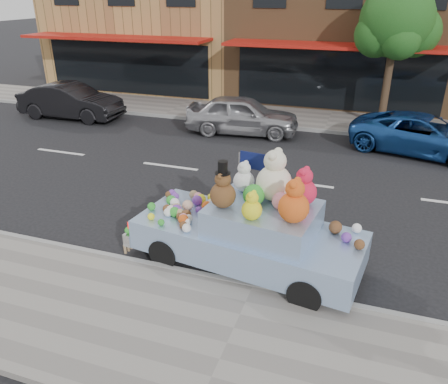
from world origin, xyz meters
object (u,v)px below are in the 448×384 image
at_px(car_dark, 71,101).
at_px(art_car, 250,228).
at_px(car_blue, 423,135).
at_px(street_tree, 396,27).
at_px(car_silver, 242,115).

relative_size(car_dark, art_car, 0.92).
height_order(car_blue, art_car, art_car).
bearing_deg(car_blue, art_car, 169.80).
bearing_deg(street_tree, car_dark, -166.91).
relative_size(car_silver, car_blue, 0.91).
bearing_deg(car_silver, car_blue, -97.78).
bearing_deg(car_dark, car_blue, -90.75).
height_order(car_dark, art_car, art_car).
relative_size(car_blue, art_car, 0.97).
bearing_deg(car_blue, car_dark, 104.06).
relative_size(car_blue, car_dark, 1.05).
bearing_deg(car_silver, art_car, -168.49).
distance_m(street_tree, car_blue, 4.33).
xyz_separation_m(car_blue, art_car, (-3.57, -8.02, 0.19)).
height_order(street_tree, car_dark, street_tree).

